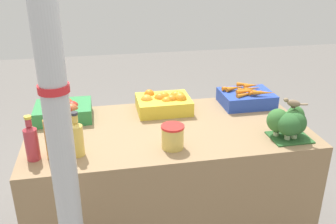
# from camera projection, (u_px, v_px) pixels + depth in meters

# --- Properties ---
(market_table) EXTENTS (1.66, 0.84, 0.84)m
(market_table) POSITION_uv_depth(u_px,v_px,m) (168.00, 185.00, 2.42)
(market_table) COLOR #937551
(market_table) RESTS_ON ground_plane
(support_pole) EXTENTS (0.12, 0.12, 2.63)m
(support_pole) POSITION_uv_depth(u_px,v_px,m) (55.00, 98.00, 1.38)
(support_pole) COLOR #B7BABF
(support_pole) RESTS_ON ground_plane
(apple_crate) EXTENTS (0.35, 0.27, 0.13)m
(apple_crate) POSITION_uv_depth(u_px,v_px,m) (64.00, 111.00, 2.34)
(apple_crate) COLOR #2D8442
(apple_crate) RESTS_ON market_table
(orange_crate) EXTENTS (0.35, 0.27, 0.13)m
(orange_crate) POSITION_uv_depth(u_px,v_px,m) (165.00, 102.00, 2.46)
(orange_crate) COLOR gold
(orange_crate) RESTS_ON market_table
(carrot_crate) EXTENTS (0.35, 0.27, 0.13)m
(carrot_crate) POSITION_uv_depth(u_px,v_px,m) (246.00, 97.00, 2.56)
(carrot_crate) COLOR #2847B7
(carrot_crate) RESTS_ON market_table
(broccoli_pile) EXTENTS (0.24, 0.19, 0.18)m
(broccoli_pile) POSITION_uv_depth(u_px,v_px,m) (290.00, 122.00, 2.09)
(broccoli_pile) COLOR #2D602D
(broccoli_pile) RESTS_ON market_table
(juice_bottle_ruby) EXTENTS (0.07, 0.07, 0.24)m
(juice_bottle_ruby) POSITION_uv_depth(u_px,v_px,m) (31.00, 142.00, 1.87)
(juice_bottle_ruby) COLOR #B2333D
(juice_bottle_ruby) RESTS_ON market_table
(juice_bottle_amber) EXTENTS (0.07, 0.07, 0.30)m
(juice_bottle_amber) POSITION_uv_depth(u_px,v_px,m) (51.00, 135.00, 1.88)
(juice_bottle_amber) COLOR gold
(juice_bottle_amber) RESTS_ON market_table
(juice_bottle_golden) EXTENTS (0.07, 0.07, 0.24)m
(juice_bottle_golden) POSITION_uv_depth(u_px,v_px,m) (77.00, 138.00, 1.91)
(juice_bottle_golden) COLOR gold
(juice_bottle_golden) RESTS_ON market_table
(pickle_jar) EXTENTS (0.12, 0.12, 0.13)m
(pickle_jar) POSITION_uv_depth(u_px,v_px,m) (173.00, 137.00, 1.99)
(pickle_jar) COLOR #DBBC56
(pickle_jar) RESTS_ON market_table
(sparrow_bird) EXTENTS (0.11, 0.09, 0.05)m
(sparrow_bird) POSITION_uv_depth(u_px,v_px,m) (293.00, 103.00, 2.06)
(sparrow_bird) COLOR #4C3D2D
(sparrow_bird) RESTS_ON broccoli_pile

